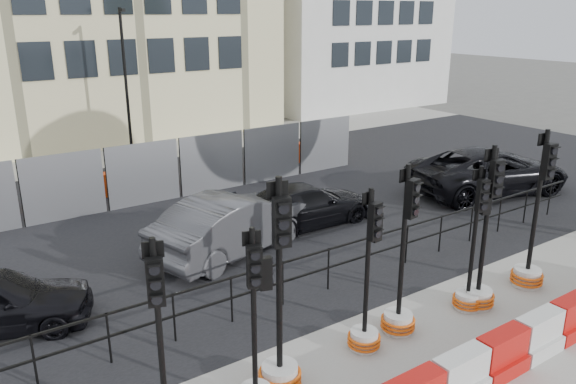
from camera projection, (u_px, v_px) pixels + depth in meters
ground at (364, 313)px, 11.43m from camera, size 120.00×120.00×0.00m
road at (209, 215)px, 16.91m from camera, size 40.00×14.00×0.03m
sidewalk_far at (113, 155)px, 23.98m from camera, size 40.00×4.00×0.02m
kerb_railing at (329, 262)px, 12.16m from camera, size 18.00×0.04×1.00m
heras_fencing at (185, 170)px, 19.27m from camera, size 14.33×1.72×2.00m
lamp_post_far at (126, 80)px, 22.46m from camera, size 0.12×0.56×6.00m
barrier_row at (481, 366)px, 9.12m from camera, size 12.55×0.50×0.80m
traffic_signal_b at (256, 368)px, 8.48m from camera, size 0.59×0.59×3.00m
traffic_signal_c at (280, 349)px, 8.91m from camera, size 0.71×0.71×3.61m
traffic_signal_d at (366, 313)px, 10.00m from camera, size 0.61×0.61×3.08m
traffic_signal_e at (400, 300)px, 10.54m from camera, size 0.66×0.66×3.34m
traffic_signal_f at (471, 277)px, 11.37m from camera, size 0.60×0.60×3.06m
traffic_signal_g at (480, 276)px, 11.43m from camera, size 0.68×0.68×3.45m
traffic_signal_h at (530, 256)px, 12.32m from camera, size 0.70×0.70×3.56m
car_b at (233, 223)px, 14.14m from camera, size 4.20×5.53×1.53m
car_c at (305, 205)px, 15.93m from camera, size 1.74×4.21×1.22m
car_d at (489, 171)px, 18.74m from camera, size 4.79×6.57×1.54m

